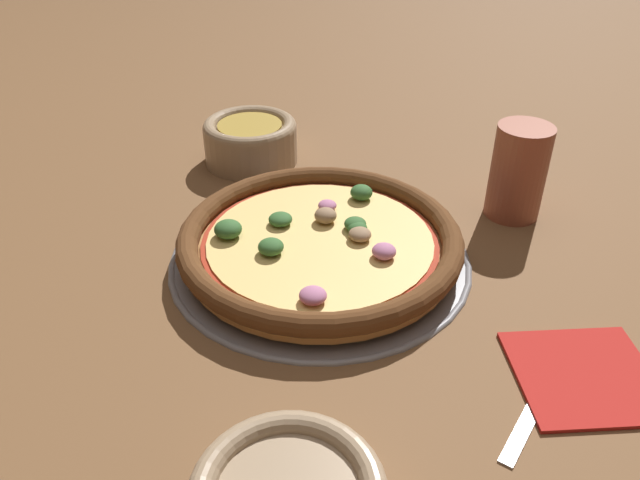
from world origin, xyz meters
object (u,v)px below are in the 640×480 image
(pizza, at_px, (320,241))
(napkin, at_px, (585,374))
(fork, at_px, (545,386))
(bowl_near, at_px, (251,139))
(drinking_cup, at_px, (518,172))
(pizza_tray, at_px, (320,257))

(pizza, xyz_separation_m, napkin, (0.12, -0.26, -0.02))
(pizza, height_order, fork, pizza)
(bowl_near, bearing_deg, pizza, -95.71)
(drinking_cup, distance_m, napkin, 0.28)
(pizza_tray, bearing_deg, napkin, -65.26)
(bowl_near, xyz_separation_m, napkin, (0.10, -0.52, -0.03))
(pizza_tray, xyz_separation_m, bowl_near, (0.03, 0.26, 0.03))
(drinking_cup, bearing_deg, fork, -126.25)
(pizza_tray, xyz_separation_m, napkin, (0.12, -0.26, 0.00))
(pizza, distance_m, fork, 0.27)
(drinking_cup, bearing_deg, bowl_near, 128.87)
(bowl_near, relative_size, napkin, 0.84)
(pizza_tray, distance_m, napkin, 0.29)
(napkin, relative_size, fork, 1.01)
(drinking_cup, relative_size, fork, 0.74)
(pizza_tray, height_order, bowl_near, bowl_near)
(drinking_cup, bearing_deg, napkin, -118.72)
(pizza_tray, xyz_separation_m, drinking_cup, (0.25, -0.02, 0.05))
(bowl_near, relative_size, drinking_cup, 1.13)
(bowl_near, relative_size, fork, 0.84)
(pizza, relative_size, bowl_near, 2.37)
(pizza, relative_size, napkin, 1.98)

